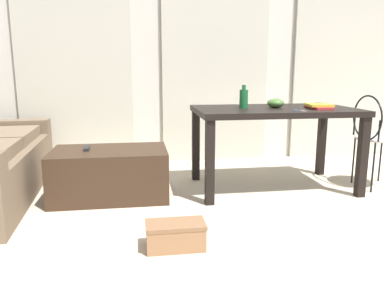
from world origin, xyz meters
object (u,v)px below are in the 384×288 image
bowl (276,103)px  tv_remote_on_table (323,104)px  craft_table (274,118)px  scissors (299,110)px  bottle_near (244,98)px  wire_chair (373,131)px  book_stack (319,106)px  coffee_table (110,173)px  tv_remote_primary (87,148)px  shoebox (175,235)px

bowl → tv_remote_on_table: (0.54, 0.16, -0.03)m
craft_table → scissors: bearing=-68.1°
bottle_near → bowl: size_ratio=1.35×
wire_chair → craft_table: bearing=172.1°
bottle_near → book_stack: 0.66m
wire_chair → scissors: wire_chair is taller
coffee_table → bowl: 1.58m
coffee_table → book_stack: 1.91m
tv_remote_primary → scissors: bearing=-10.4°
bowl → shoebox: 1.65m
craft_table → bowl: bearing=32.0°
book_stack → shoebox: 1.82m
tv_remote_primary → bowl: bearing=-1.6°
shoebox → coffee_table: bearing=113.9°
tv_remote_on_table → coffee_table: bearing=176.6°
book_stack → tv_remote_primary: book_stack is taller
coffee_table → tv_remote_on_table: bearing=6.3°
bowl → craft_table: bearing=-148.0°
bowl → shoebox: (-1.02, -1.08, -0.70)m
book_stack → shoebox: bearing=-144.9°
bottle_near → tv_remote_on_table: bottle_near is taller
bowl → bottle_near: bearing=178.0°
craft_table → tv_remote_primary: bearing=-179.3°
bowl → tv_remote_on_table: size_ratio=0.81×
bottle_near → scissors: 0.49m
scissors → tv_remote_primary: bearing=172.1°
coffee_table → bottle_near: bearing=3.5°
coffee_table → wire_chair: (2.37, -0.07, 0.32)m
coffee_table → scissors: size_ratio=7.94×
tv_remote_on_table → tv_remote_primary: tv_remote_on_table is taller
craft_table → tv_remote_on_table: size_ratio=7.58×
tv_remote_primary → shoebox: bearing=-61.3°
tv_remote_primary → shoebox: 1.29m
shoebox → scissors: bearing=36.0°
bowl → book_stack: size_ratio=0.51×
bowl → shoebox: bearing=-133.3°
craft_table → book_stack: size_ratio=4.77×
bowl → tv_remote_primary: bearing=-179.1°
bowl → scissors: size_ratio=1.26×
tv_remote_on_table → scissors: size_ratio=1.55×
scissors → shoebox: bearing=-144.0°
tv_remote_on_table → tv_remote_primary: bearing=175.2°
scissors → shoebox: (-1.12, -0.81, -0.66)m
shoebox → book_stack: bearing=35.1°
bottle_near → book_stack: bearing=-11.0°
wire_chair → book_stack: wire_chair is taller
bottle_near → scissors: (0.39, -0.28, -0.08)m
coffee_table → bowl: size_ratio=6.31×
wire_chair → shoebox: size_ratio=2.37×
scissors → tv_remote_primary: scissors is taller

